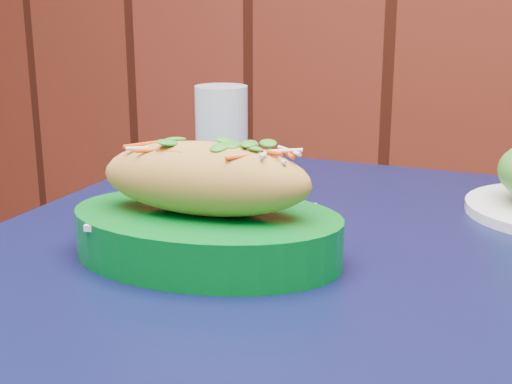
% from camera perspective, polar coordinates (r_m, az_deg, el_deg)
% --- Properties ---
extents(cafe_table, '(0.86, 0.86, 0.75)m').
position_cam_1_polar(cafe_table, '(0.76, 7.20, -11.20)').
color(cafe_table, black).
rests_on(cafe_table, ground).
extents(banh_mi_basket, '(0.30, 0.22, 0.13)m').
position_cam_1_polar(banh_mi_basket, '(0.70, -4.02, -1.66)').
color(banh_mi_basket, '#01671B').
rests_on(banh_mi_basket, cafe_table).
extents(water_glass, '(0.08, 0.08, 0.13)m').
position_cam_1_polar(water_glass, '(1.06, -2.77, 5.09)').
color(water_glass, silver).
rests_on(water_glass, cafe_table).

